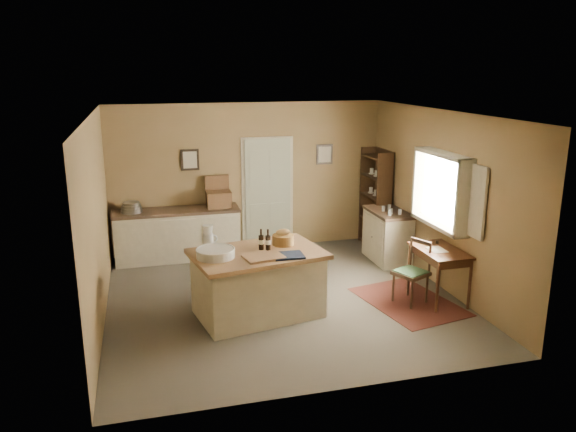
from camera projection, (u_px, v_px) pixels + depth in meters
name	position (u px, v px, depth m)	size (l,w,h in m)	color
ground	(282.00, 298.00, 8.29)	(5.00, 5.00, 0.00)	#62594B
wall_back	(249.00, 177.00, 10.27)	(5.00, 0.10, 2.70)	olive
wall_front	(343.00, 270.00, 5.60)	(5.00, 0.10, 2.70)	olive
wall_left	(97.00, 222.00, 7.32)	(0.10, 5.00, 2.70)	olive
wall_right	(441.00, 200.00, 8.55)	(0.10, 5.00, 2.70)	olive
ceiling	(282.00, 114.00, 7.59)	(5.00, 5.00, 0.00)	silver
door	(268.00, 192.00, 10.41)	(0.97, 0.06, 2.11)	#A5AA8E
framed_prints	(259.00, 157.00, 10.21)	(2.82, 0.02, 0.38)	black
window	(444.00, 190.00, 8.30)	(0.25, 1.99, 1.12)	beige
work_island	(257.00, 282.00, 7.64)	(1.90, 1.42, 1.20)	beige
sideboard	(178.00, 233.00, 9.89)	(2.18, 0.62, 1.18)	beige
rug	(408.00, 302.00, 8.17)	(1.10, 1.60, 0.01)	#482016
writing_desk	(439.00, 256.00, 8.10)	(0.58, 0.95, 0.82)	#351C0E
desk_chair	(411.00, 273.00, 8.04)	(0.42, 0.42, 0.89)	black
right_cabinet	(387.00, 235.00, 9.81)	(0.57, 1.02, 0.99)	beige
shelving_unit	(377.00, 199.00, 10.50)	(0.31, 0.83, 1.84)	black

